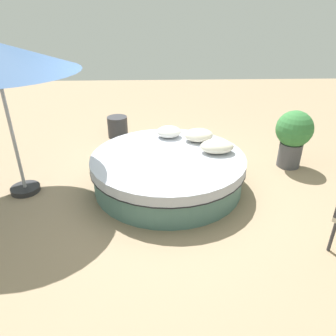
{
  "coord_description": "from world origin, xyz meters",
  "views": [
    {
      "loc": [
        0.17,
        4.43,
        2.62
      ],
      "look_at": [
        0.0,
        0.0,
        0.32
      ],
      "focal_mm": 34.02,
      "sensor_mm": 36.0,
      "label": 1
    }
  ],
  "objects_px": {
    "planter": "(293,135)",
    "side_table": "(118,127)",
    "throw_pillow_2": "(169,132)",
    "throw_pillow_1": "(199,135)",
    "throw_pillow_0": "(217,146)",
    "round_bed": "(168,171)"
  },
  "relations": [
    {
      "from": "throw_pillow_1",
      "to": "side_table",
      "type": "relative_size",
      "value": 1.08
    },
    {
      "from": "throw_pillow_1",
      "to": "throw_pillow_0",
      "type": "bearing_deg",
      "value": 115.18
    },
    {
      "from": "round_bed",
      "to": "throw_pillow_1",
      "type": "height_order",
      "value": "throw_pillow_1"
    },
    {
      "from": "throw_pillow_1",
      "to": "side_table",
      "type": "xyz_separation_m",
      "value": [
        1.56,
        -1.6,
        -0.41
      ]
    },
    {
      "from": "round_bed",
      "to": "side_table",
      "type": "distance_m",
      "value": 2.4
    },
    {
      "from": "throw_pillow_1",
      "to": "throw_pillow_2",
      "type": "distance_m",
      "value": 0.54
    },
    {
      "from": "throw_pillow_1",
      "to": "throw_pillow_2",
      "type": "height_order",
      "value": "throw_pillow_1"
    },
    {
      "from": "round_bed",
      "to": "throw_pillow_0",
      "type": "bearing_deg",
      "value": -173.15
    },
    {
      "from": "throw_pillow_0",
      "to": "throw_pillow_2",
      "type": "bearing_deg",
      "value": -43.34
    },
    {
      "from": "round_bed",
      "to": "throw_pillow_2",
      "type": "distance_m",
      "value": 0.85
    },
    {
      "from": "round_bed",
      "to": "side_table",
      "type": "relative_size",
      "value": 5.31
    },
    {
      "from": "throw_pillow_1",
      "to": "throw_pillow_2",
      "type": "relative_size",
      "value": 1.15
    },
    {
      "from": "round_bed",
      "to": "throw_pillow_0",
      "type": "distance_m",
      "value": 0.86
    },
    {
      "from": "throw_pillow_2",
      "to": "planter",
      "type": "relative_size",
      "value": 0.41
    },
    {
      "from": "round_bed",
      "to": "planter",
      "type": "height_order",
      "value": "planter"
    },
    {
      "from": "round_bed",
      "to": "throw_pillow_2",
      "type": "relative_size",
      "value": 5.67
    },
    {
      "from": "round_bed",
      "to": "throw_pillow_1",
      "type": "relative_size",
      "value": 4.93
    },
    {
      "from": "throw_pillow_2",
      "to": "side_table",
      "type": "distance_m",
      "value": 1.8
    },
    {
      "from": "throw_pillow_2",
      "to": "throw_pillow_0",
      "type": "bearing_deg",
      "value": 136.66
    },
    {
      "from": "round_bed",
      "to": "planter",
      "type": "relative_size",
      "value": 2.35
    },
    {
      "from": "throw_pillow_0",
      "to": "planter",
      "type": "xyz_separation_m",
      "value": [
        -1.43,
        -0.54,
        -0.03
      ]
    },
    {
      "from": "planter",
      "to": "side_table",
      "type": "relative_size",
      "value": 2.26
    }
  ]
}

